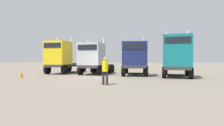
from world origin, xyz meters
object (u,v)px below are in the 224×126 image
at_px(semi_truck_silver, 94,58).
at_px(semi_truck_teal, 177,56).
at_px(visitor_in_hivis, 105,69).
at_px(traffic_cone_near, 21,74).
at_px(semi_truck_yellow, 61,57).
at_px(semi_truck_navy, 135,58).

height_order(semi_truck_silver, semi_truck_teal, semi_truck_teal).
distance_m(visitor_in_hivis, traffic_cone_near, 9.62).
bearing_deg(semi_truck_silver, traffic_cone_near, -44.57).
height_order(semi_truck_yellow, traffic_cone_near, semi_truck_yellow).
bearing_deg(semi_truck_yellow, visitor_in_hivis, 44.10).
bearing_deg(semi_truck_yellow, semi_truck_silver, 86.82).
bearing_deg(semi_truck_navy, visitor_in_hivis, -12.68).
relative_size(semi_truck_silver, semi_truck_navy, 0.92).
height_order(semi_truck_yellow, semi_truck_navy, semi_truck_yellow).
bearing_deg(visitor_in_hivis, traffic_cone_near, 85.50).
bearing_deg(traffic_cone_near, visitor_in_hivis, -13.61).
xyz_separation_m(semi_truck_silver, visitor_in_hivis, (4.57, -7.82, -0.73)).
bearing_deg(traffic_cone_near, semi_truck_navy, 31.51).
distance_m(semi_truck_teal, traffic_cone_near, 14.53).
relative_size(semi_truck_silver, visitor_in_hivis, 3.36).
distance_m(semi_truck_teal, visitor_in_hivis, 8.38).
distance_m(semi_truck_yellow, semi_truck_navy, 8.85).
xyz_separation_m(semi_truck_yellow, traffic_cone_near, (-0.55, -5.46, -1.67)).
distance_m(semi_truck_navy, semi_truck_teal, 4.27).
height_order(semi_truck_silver, visitor_in_hivis, semi_truck_silver).
distance_m(semi_truck_yellow, semi_truck_teal, 13.03).
xyz_separation_m(semi_truck_navy, traffic_cone_near, (-9.39, -5.76, -1.51)).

